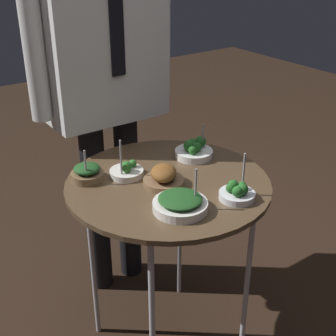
{
  "coord_description": "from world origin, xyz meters",
  "views": [
    {
      "loc": [
        -0.82,
        -1.16,
        1.52
      ],
      "look_at": [
        0.0,
        0.0,
        0.8
      ],
      "focal_mm": 50.0,
      "sensor_mm": 36.0,
      "label": 1
    }
  ],
  "objects_px": {
    "bowl_roast_far_rim": "(164,177)",
    "bowl_spinach_front_left": "(87,173)",
    "bowl_spinach_front_right": "(180,203)",
    "serving_cart": "(168,194)",
    "bowl_broccoli_mid_left": "(237,193)",
    "bowl_broccoli_center": "(194,151)",
    "bowl_broccoli_front_center": "(127,171)",
    "waiter_figure": "(104,61)"
  },
  "relations": [
    {
      "from": "bowl_roast_far_rim",
      "to": "bowl_spinach_front_left",
      "type": "distance_m",
      "value": 0.27
    },
    {
      "from": "bowl_roast_far_rim",
      "to": "bowl_spinach_front_right",
      "type": "relative_size",
      "value": 0.84
    },
    {
      "from": "serving_cart",
      "to": "bowl_spinach_front_right",
      "type": "bearing_deg",
      "value": -113.89
    },
    {
      "from": "bowl_broccoli_mid_left",
      "to": "bowl_spinach_front_left",
      "type": "height_order",
      "value": "bowl_broccoli_mid_left"
    },
    {
      "from": "serving_cart",
      "to": "bowl_roast_far_rim",
      "type": "bearing_deg",
      "value": -156.22
    },
    {
      "from": "bowl_roast_far_rim",
      "to": "bowl_spinach_front_left",
      "type": "bearing_deg",
      "value": 137.45
    },
    {
      "from": "bowl_spinach_front_right",
      "to": "bowl_spinach_front_left",
      "type": "distance_m",
      "value": 0.37
    },
    {
      "from": "bowl_broccoli_center",
      "to": "bowl_spinach_front_right",
      "type": "xyz_separation_m",
      "value": [
        -0.27,
        -0.28,
        -0.0
      ]
    },
    {
      "from": "bowl_roast_far_rim",
      "to": "bowl_spinach_front_left",
      "type": "height_order",
      "value": "bowl_spinach_front_left"
    },
    {
      "from": "bowl_broccoli_mid_left",
      "to": "bowl_spinach_front_right",
      "type": "distance_m",
      "value": 0.2
    },
    {
      "from": "bowl_roast_far_rim",
      "to": "bowl_broccoli_front_center",
      "type": "bearing_deg",
      "value": 119.29
    },
    {
      "from": "bowl_roast_far_rim",
      "to": "bowl_spinach_front_right",
      "type": "xyz_separation_m",
      "value": [
        -0.05,
        -0.16,
        -0.01
      ]
    },
    {
      "from": "serving_cart",
      "to": "bowl_roast_far_rim",
      "type": "xyz_separation_m",
      "value": [
        -0.03,
        -0.01,
        0.08
      ]
    },
    {
      "from": "serving_cart",
      "to": "bowl_broccoli_mid_left",
      "type": "relative_size",
      "value": 5.07
    },
    {
      "from": "serving_cart",
      "to": "bowl_spinach_front_left",
      "type": "height_order",
      "value": "bowl_spinach_front_left"
    },
    {
      "from": "bowl_broccoli_front_center",
      "to": "bowl_broccoli_center",
      "type": "bearing_deg",
      "value": -2.41
    },
    {
      "from": "bowl_broccoli_mid_left",
      "to": "bowl_roast_far_rim",
      "type": "bearing_deg",
      "value": 122.55
    },
    {
      "from": "bowl_broccoli_front_center",
      "to": "bowl_spinach_front_right",
      "type": "xyz_separation_m",
      "value": [
        0.02,
        -0.29,
        0.0
      ]
    },
    {
      "from": "serving_cart",
      "to": "bowl_spinach_front_right",
      "type": "distance_m",
      "value": 0.21
    },
    {
      "from": "bowl_broccoli_front_center",
      "to": "bowl_spinach_front_left",
      "type": "distance_m",
      "value": 0.14
    },
    {
      "from": "bowl_broccoli_mid_left",
      "to": "bowl_spinach_front_left",
      "type": "bearing_deg",
      "value": 130.16
    },
    {
      "from": "serving_cart",
      "to": "waiter_figure",
      "type": "distance_m",
      "value": 0.61
    },
    {
      "from": "bowl_roast_far_rim",
      "to": "bowl_spinach_front_left",
      "type": "relative_size",
      "value": 1.15
    },
    {
      "from": "serving_cart",
      "to": "bowl_broccoli_mid_left",
      "type": "distance_m",
      "value": 0.26
    },
    {
      "from": "bowl_roast_far_rim",
      "to": "bowl_broccoli_mid_left",
      "type": "height_order",
      "value": "bowl_broccoli_mid_left"
    },
    {
      "from": "bowl_spinach_front_left",
      "to": "bowl_broccoli_mid_left",
      "type": "bearing_deg",
      "value": -49.84
    },
    {
      "from": "bowl_broccoli_center",
      "to": "serving_cart",
      "type": "bearing_deg",
      "value": -152.16
    },
    {
      "from": "bowl_broccoli_center",
      "to": "bowl_broccoli_front_center",
      "type": "xyz_separation_m",
      "value": [
        -0.29,
        0.01,
        -0.01
      ]
    },
    {
      "from": "serving_cart",
      "to": "bowl_broccoli_mid_left",
      "type": "xyz_separation_m",
      "value": [
        0.11,
        -0.23,
        0.08
      ]
    },
    {
      "from": "bowl_roast_far_rim",
      "to": "waiter_figure",
      "type": "relative_size",
      "value": 0.09
    },
    {
      "from": "bowl_spinach_front_left",
      "to": "waiter_figure",
      "type": "distance_m",
      "value": 0.49
    },
    {
      "from": "bowl_broccoli_center",
      "to": "bowl_broccoli_mid_left",
      "type": "height_order",
      "value": "bowl_broccoli_mid_left"
    },
    {
      "from": "bowl_broccoli_front_center",
      "to": "bowl_spinach_front_left",
      "type": "relative_size",
      "value": 1.19
    },
    {
      "from": "bowl_spinach_front_right",
      "to": "bowl_broccoli_front_center",
      "type": "bearing_deg",
      "value": 93.68
    },
    {
      "from": "bowl_broccoli_center",
      "to": "waiter_figure",
      "type": "bearing_deg",
      "value": 113.68
    },
    {
      "from": "bowl_broccoli_mid_left",
      "to": "bowl_spinach_front_left",
      "type": "relative_size",
      "value": 1.19
    },
    {
      "from": "bowl_broccoli_front_center",
      "to": "bowl_spinach_front_right",
      "type": "relative_size",
      "value": 0.87
    },
    {
      "from": "bowl_spinach_front_left",
      "to": "waiter_figure",
      "type": "bearing_deg",
      "value": 51.02
    },
    {
      "from": "bowl_broccoli_center",
      "to": "bowl_broccoli_mid_left",
      "type": "relative_size",
      "value": 0.97
    },
    {
      "from": "bowl_roast_far_rim",
      "to": "bowl_broccoli_center",
      "type": "relative_size",
      "value": 1.0
    },
    {
      "from": "bowl_broccoli_front_center",
      "to": "bowl_broccoli_mid_left",
      "type": "height_order",
      "value": "same"
    },
    {
      "from": "bowl_broccoli_front_center",
      "to": "bowl_spinach_front_left",
      "type": "height_order",
      "value": "bowl_broccoli_front_center"
    }
  ]
}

